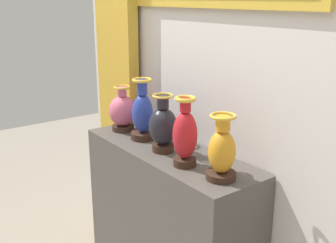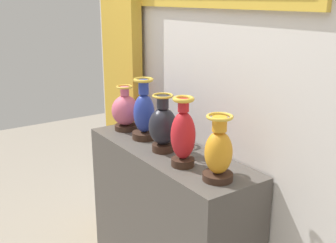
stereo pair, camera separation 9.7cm
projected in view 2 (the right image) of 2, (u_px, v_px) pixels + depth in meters
name	position (u px, v px, depth m)	size (l,w,h in m)	color
display_shelf	(168.00, 227.00, 2.60)	(1.26, 0.42, 1.03)	#4C4742
back_wall	(206.00, 65.00, 2.45)	(2.63, 0.14, 2.95)	silver
curtain_gold	(122.00, 78.00, 3.11)	(0.47, 0.08, 2.63)	gold
vase_rose	(125.00, 111.00, 2.78)	(0.18, 0.18, 0.30)	#382319
vase_cobalt	(144.00, 114.00, 2.60)	(0.16, 0.16, 0.39)	#382319
vase_onyx	(162.00, 126.00, 2.39)	(0.17, 0.17, 0.34)	#382319
vase_crimson	(183.00, 135.00, 2.17)	(0.13, 0.13, 0.38)	#382319
vase_amber	(218.00, 152.00, 2.01)	(0.15, 0.15, 0.33)	#382319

